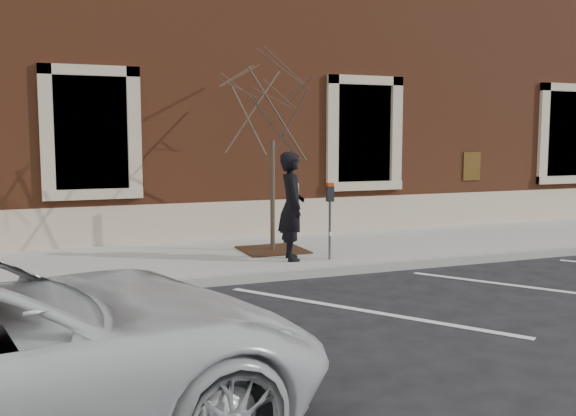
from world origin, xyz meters
name	(u,v)px	position (x,y,z in m)	size (l,w,h in m)	color
ground	(301,278)	(0.00, 0.00, 0.00)	(120.00, 120.00, 0.00)	#28282B
sidewalk_near	(266,255)	(0.00, 1.75, 0.07)	(40.00, 3.50, 0.15)	beige
curb_near	(302,274)	(0.00, -0.05, 0.07)	(40.00, 0.12, 0.15)	#9E9E99
parking_stripes	(364,311)	(0.00, -2.20, 0.00)	(28.00, 4.40, 0.01)	silver
building_civic	(193,75)	(0.00, 7.74, 4.00)	(40.00, 8.62, 8.00)	brown
man	(292,206)	(0.15, 0.80, 1.11)	(0.70, 0.46, 1.91)	black
parking_meter	(330,206)	(0.78, 0.56, 1.10)	(0.12, 0.10, 1.37)	#595B60
tree_grate	(273,250)	(0.14, 1.77, 0.16)	(1.18, 1.18, 0.03)	#402514
sapling	(272,110)	(0.14, 1.77, 2.83)	(2.30, 2.30, 3.83)	#47372B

